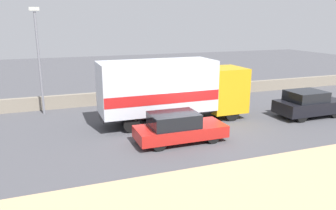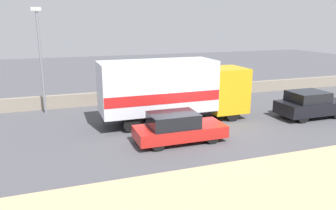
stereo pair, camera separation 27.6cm
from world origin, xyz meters
name	(u,v)px [view 1 (the left image)]	position (x,y,z in m)	size (l,w,h in m)	color
ground_plane	(190,134)	(0.00, 0.00, 0.00)	(80.00, 80.00, 0.00)	#47474C
dirt_shoulder_foreground	(261,188)	(0.00, -5.91, 0.02)	(60.00, 4.48, 0.04)	tan
stone_wall_backdrop	(146,95)	(0.00, 7.64, 0.43)	(60.00, 0.35, 0.86)	gray
street_lamp	(38,53)	(-6.87, 6.58, 3.70)	(0.56, 0.28, 6.31)	slate
box_truck	(171,89)	(-0.17, 2.28, 1.90)	(8.34, 2.44, 3.49)	gold
car_hatchback	(178,128)	(-0.95, -0.77, 0.70)	(4.26, 1.73, 1.43)	#B21E19
car_sedan_second	(308,104)	(7.88, 0.48, 0.79)	(4.01, 1.85, 1.57)	black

